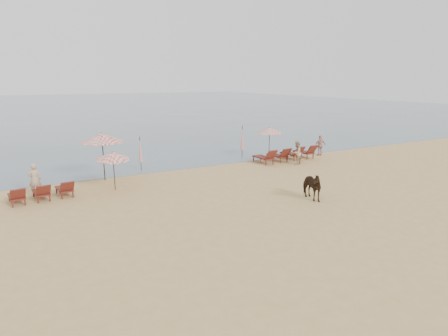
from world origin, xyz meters
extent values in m
plane|color=tan|center=(0.00, 0.00, 0.00)|extent=(120.00, 120.00, 0.00)
cube|color=#51606B|center=(0.00, 80.00, 0.00)|extent=(160.00, 140.00, 0.06)
cube|color=maroon|center=(-9.62, 7.42, 0.33)|extent=(0.78, 1.40, 0.08)
cube|color=maroon|center=(-9.53, 6.72, 0.60)|extent=(0.67, 0.51, 0.58)
cube|color=maroon|center=(-8.58, 7.55, 0.33)|extent=(0.78, 1.40, 0.08)
cube|color=maroon|center=(-8.49, 6.84, 0.60)|extent=(0.67, 0.51, 0.58)
cube|color=maroon|center=(-7.54, 7.68, 0.33)|extent=(0.78, 1.40, 0.08)
cube|color=maroon|center=(-7.45, 6.97, 0.60)|extent=(0.67, 0.51, 0.58)
cube|color=maroon|center=(5.29, 9.12, 0.40)|extent=(0.83, 1.63, 0.09)
cube|color=maroon|center=(5.34, 8.27, 0.71)|extent=(0.77, 0.56, 0.69)
cube|color=maroon|center=(6.53, 9.20, 0.40)|extent=(0.83, 1.63, 0.09)
cube|color=maroon|center=(6.58, 8.35, 0.71)|extent=(0.77, 0.56, 0.69)
cube|color=maroon|center=(7.77, 9.27, 0.40)|extent=(0.83, 1.63, 0.09)
cube|color=maroon|center=(7.82, 8.42, 0.71)|extent=(0.77, 0.56, 0.69)
cube|color=maroon|center=(9.02, 9.35, 0.40)|extent=(0.83, 1.63, 0.09)
cube|color=maroon|center=(9.07, 8.50, 0.71)|extent=(0.77, 0.56, 0.69)
cylinder|color=black|center=(-5.18, 9.74, 1.25)|extent=(0.06, 0.06, 2.50)
cone|color=red|center=(-5.18, 9.74, 2.44)|extent=(2.38, 2.38, 0.51)
sphere|color=black|center=(-5.18, 9.74, 2.67)|extent=(0.09, 0.09, 0.09)
cylinder|color=black|center=(-5.12, 7.43, 0.93)|extent=(0.04, 0.04, 1.87)
cone|color=red|center=(-5.12, 7.43, 1.83)|extent=(1.65, 1.68, 0.56)
sphere|color=black|center=(-5.12, 7.43, 2.00)|extent=(0.07, 0.07, 0.07)
cylinder|color=black|center=(6.62, 10.34, 1.05)|extent=(0.05, 0.05, 2.09)
cone|color=red|center=(6.62, 10.34, 2.05)|extent=(1.86, 1.86, 0.42)
sphere|color=black|center=(6.62, 10.34, 2.23)|extent=(0.07, 0.07, 0.07)
cylinder|color=black|center=(-2.66, 11.16, 1.07)|extent=(0.05, 0.05, 2.13)
cone|color=red|center=(-2.66, 11.16, 1.32)|extent=(0.26, 0.26, 1.60)
cylinder|color=black|center=(5.06, 11.54, 1.16)|extent=(0.05, 0.05, 2.32)
cone|color=red|center=(5.06, 11.54, 1.44)|extent=(0.28, 0.28, 1.74)
imported|color=black|center=(2.73, 1.41, 0.69)|extent=(0.95, 1.71, 1.37)
imported|color=tan|center=(-8.78, 8.35, 0.81)|extent=(0.61, 0.42, 1.62)
imported|color=tan|center=(7.07, 7.76, 0.79)|extent=(0.96, 0.89, 1.59)
imported|color=tan|center=(10.59, 9.31, 0.76)|extent=(0.95, 0.54, 1.53)
camera|label=1|loc=(-9.03, -11.68, 5.58)|focal=30.00mm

